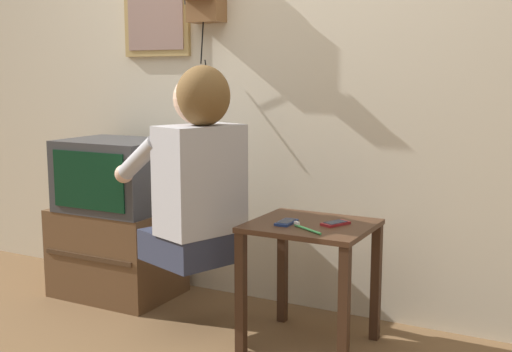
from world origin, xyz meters
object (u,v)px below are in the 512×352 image
Objects in this scene: cell_phone_spare at (335,223)px; framed_picture at (156,11)px; cell_phone_held at (286,222)px; toothbrush at (306,228)px; television at (116,175)px; person at (197,168)px.

framed_picture is at bearing -174.10° from cell_phone_spare.
toothbrush reaches higher than cell_phone_held.
toothbrush is at bearing -93.76° from cell_phone_spare.
television is 1.13× the size of framed_picture.
framed_picture is 3.05× the size of toothbrush.
person is 5.55× the size of toothbrush.
cell_phone_held is 0.21m from cell_phone_spare.
television reaches higher than cell_phone_spare.
framed_picture is 3.51× the size of cell_phone_spare.
cell_phone_spare is (1.20, -0.40, -0.96)m from framed_picture.
framed_picture reaches higher than person.
cell_phone_held is at bearing -25.34° from framed_picture.
cell_phone_held is 0.79× the size of toothbrush.
framed_picture is at bearing 95.19° from toothbrush.
person is 6.37× the size of cell_phone_spare.
framed_picture is 3.86× the size of cell_phone_held.
television is 1.09m from cell_phone_held.
person is 1.60× the size of television.
television is 0.91m from framed_picture.
toothbrush is at bearing -25.62° from framed_picture.
person is 0.65m from cell_phone_spare.
person is at bearing -143.02° from cell_phone_spare.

